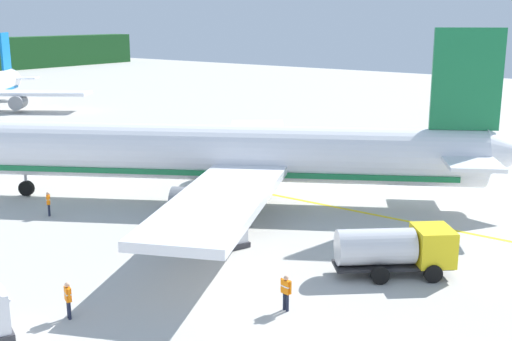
% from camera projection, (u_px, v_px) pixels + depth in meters
% --- Properties ---
extents(airliner_foreground, '(31.99, 37.73, 11.90)m').
position_uv_depth(airliner_foreground, '(222.00, 154.00, 43.64)').
color(airliner_foreground, white).
rests_on(airliner_foreground, ground).
extents(service_truck_baggage, '(5.25, 5.65, 2.40)m').
position_uv_depth(service_truck_baggage, '(397.00, 248.00, 31.64)').
color(service_truck_baggage, yellow).
rests_on(service_truck_baggage, ground).
extents(cargo_container_near, '(2.20, 2.20, 2.04)m').
position_uv_depth(cargo_container_near, '(229.00, 229.00, 35.74)').
color(cargo_container_near, '#333338').
rests_on(cargo_container_near, ground).
extents(crew_marshaller, '(0.46, 0.51, 1.60)m').
position_uv_depth(crew_marshaller, '(48.00, 202.00, 41.12)').
color(crew_marshaller, '#191E33').
rests_on(crew_marshaller, ground).
extents(crew_loader_left, '(0.30, 0.62, 1.65)m').
position_uv_depth(crew_loader_left, '(286.00, 290.00, 27.82)').
color(crew_loader_left, '#191E33').
rests_on(crew_loader_left, ground).
extents(crew_loader_right, '(0.39, 0.58, 1.66)m').
position_uv_depth(crew_loader_right, '(68.00, 297.00, 27.08)').
color(crew_loader_right, '#191E33').
rests_on(crew_loader_right, ground).
extents(apron_guide_line, '(0.30, 60.00, 0.01)m').
position_uv_depth(apron_guide_line, '(304.00, 201.00, 44.63)').
color(apron_guide_line, yellow).
rests_on(apron_guide_line, ground).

